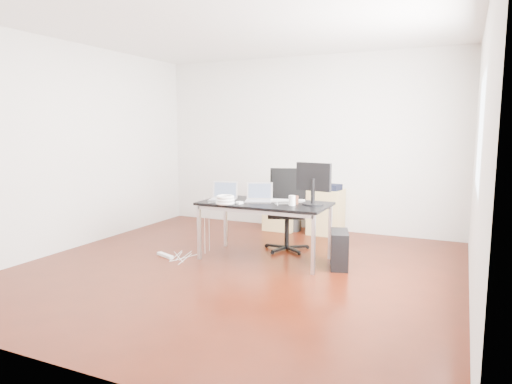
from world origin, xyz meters
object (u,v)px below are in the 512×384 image
at_px(filing_cabinet_right, 326,212).
at_px(pc_tower, 339,249).
at_px(filing_cabinet_left, 282,208).
at_px(desk, 265,207).
at_px(office_chair, 287,205).

distance_m(filing_cabinet_right, pc_tower, 1.78).
relative_size(filing_cabinet_left, pc_tower, 1.56).
relative_size(filing_cabinet_right, pc_tower, 1.56).
distance_m(desk, filing_cabinet_left, 1.79).
relative_size(desk, filing_cabinet_right, 2.29).
bearing_deg(pc_tower, office_chair, 131.39).
bearing_deg(pc_tower, filing_cabinet_left, 113.63).
xyz_separation_m(desk, pc_tower, (0.95, 0.05, -0.46)).
height_order(filing_cabinet_right, pc_tower, filing_cabinet_right).
bearing_deg(desk, filing_cabinet_right, 79.74).
distance_m(desk, pc_tower, 1.06).
height_order(desk, pc_tower, desk).
xyz_separation_m(desk, filing_cabinet_right, (0.31, 1.71, -0.33)).
relative_size(desk, pc_tower, 3.56).
bearing_deg(filing_cabinet_right, pc_tower, -68.90).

